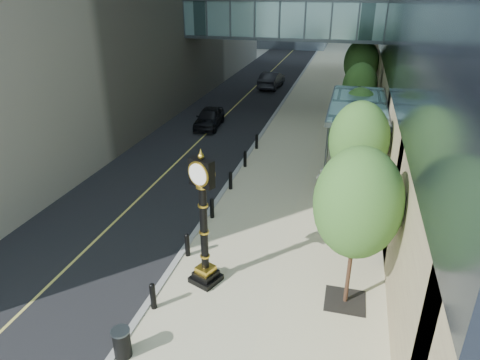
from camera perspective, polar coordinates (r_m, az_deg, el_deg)
name	(u,v)px	position (r m, az deg, el deg)	size (l,w,h in m)	color
ground	(221,346)	(14.09, -2.51, -21.26)	(320.00, 320.00, 0.00)	gray
road	(264,79)	(51.33, 3.18, 13.35)	(8.00, 180.00, 0.02)	black
sidewalk	(333,82)	(50.38, 12.34, 12.64)	(8.00, 180.00, 0.06)	#BDB692
curb	(298,80)	(50.70, 7.73, 13.05)	(0.25, 180.00, 0.07)	gray
skywalk	(284,16)	(37.87, 5.85, 20.98)	(17.00, 4.20, 5.80)	slate
entrance_canopy	(358,105)	(24.06, 15.48, 9.57)	(3.00, 8.00, 4.38)	#383F44
bollard_row	(222,194)	(21.47, -2.43, -1.91)	(0.20, 16.20, 0.90)	black
street_trees	(360,104)	(26.15, 15.68, 9.70)	(2.88, 28.82, 5.91)	black
street_clock	(204,230)	(15.15, -4.83, -6.63)	(1.25, 1.25, 5.09)	black
trash_bin	(122,344)	(13.88, -15.45, -20.29)	(0.52, 0.52, 0.90)	black
pedestrian	(321,183)	(22.12, 10.79, -0.41)	(0.61, 0.40, 1.66)	beige
car_near	(209,118)	(33.22, -4.13, 8.30)	(1.74, 4.33, 1.48)	black
car_far	(272,80)	(46.50, 4.23, 13.19)	(1.78, 5.10, 1.68)	black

